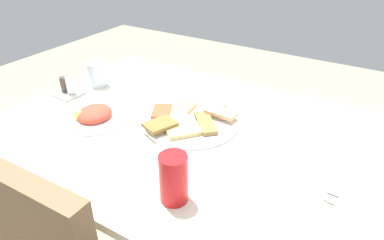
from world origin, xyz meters
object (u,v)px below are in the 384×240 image
(spoon, at_px, (364,215))
(salad_plate_greens, at_px, (94,116))
(dining_table, at_px, (193,153))
(soda_can, at_px, (174,178))
(condiment_caddy, at_px, (68,90))
(paper_napkin, at_px, (364,212))
(drinking_glass, at_px, (98,74))
(fork, at_px, (366,205))
(pide_platter, at_px, (190,120))

(spoon, bearing_deg, salad_plate_greens, 9.20)
(dining_table, relative_size, soda_can, 10.01)
(dining_table, xyz_separation_m, soda_can, (-0.12, 0.28, 0.14))
(dining_table, distance_m, condiment_caddy, 0.53)
(soda_can, relative_size, paper_napkin, 1.05)
(salad_plate_greens, height_order, condiment_caddy, condiment_caddy)
(paper_napkin, xyz_separation_m, condiment_caddy, (1.03, -0.07, 0.02))
(salad_plate_greens, height_order, drinking_glass, drinking_glass)
(fork, distance_m, spoon, 0.04)
(salad_plate_greens, relative_size, soda_can, 1.69)
(soda_can, relative_size, spoon, 0.67)
(paper_napkin, relative_size, spoon, 0.64)
(spoon, bearing_deg, dining_table, -2.63)
(spoon, bearing_deg, condiment_caddy, 4.71)
(pide_platter, distance_m, fork, 0.55)
(soda_can, distance_m, fork, 0.44)
(dining_table, height_order, soda_can, soda_can)
(drinking_glass, relative_size, spoon, 0.50)
(salad_plate_greens, relative_size, spoon, 1.13)
(soda_can, distance_m, condiment_caddy, 0.69)
(salad_plate_greens, bearing_deg, paper_napkin, -179.05)
(dining_table, bearing_deg, condiment_caddy, 2.40)
(pide_platter, height_order, salad_plate_greens, salad_plate_greens)
(dining_table, height_order, salad_plate_greens, salad_plate_greens)
(salad_plate_greens, distance_m, paper_napkin, 0.81)
(soda_can, relative_size, condiment_caddy, 1.24)
(soda_can, distance_m, drinking_glass, 0.72)
(condiment_caddy, bearing_deg, soda_can, 158.36)
(pide_platter, relative_size, fork, 1.66)
(soda_can, bearing_deg, spoon, -156.44)
(salad_plate_greens, distance_m, fork, 0.81)
(soda_can, bearing_deg, drinking_glass, -31.80)
(paper_napkin, distance_m, condiment_caddy, 1.03)
(pide_platter, xyz_separation_m, fork, (-0.54, 0.11, -0.01))
(dining_table, distance_m, pide_platter, 0.11)
(condiment_caddy, bearing_deg, paper_napkin, 176.18)
(soda_can, distance_m, paper_napkin, 0.43)
(dining_table, relative_size, pide_platter, 4.03)
(soda_can, height_order, drinking_glass, soda_can)
(drinking_glass, bearing_deg, soda_can, 148.20)
(salad_plate_greens, distance_m, spoon, 0.81)
(dining_table, height_order, drinking_glass, drinking_glass)
(pide_platter, distance_m, paper_napkin, 0.55)
(dining_table, distance_m, drinking_glass, 0.52)
(paper_napkin, bearing_deg, condiment_caddy, -3.82)
(pide_platter, bearing_deg, soda_can, 115.83)
(pide_platter, bearing_deg, drinking_glass, -8.04)
(dining_table, relative_size, fork, 6.71)
(pide_platter, relative_size, salad_plate_greens, 1.47)
(fork, xyz_separation_m, spoon, (0.00, 0.04, 0.00))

